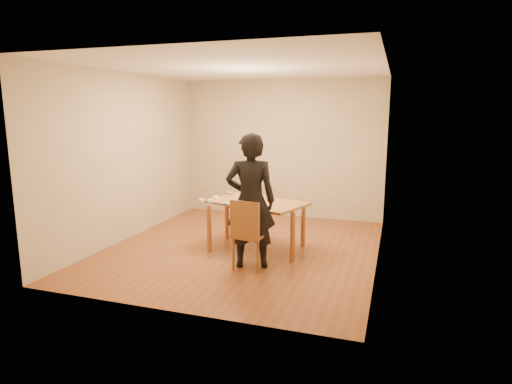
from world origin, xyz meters
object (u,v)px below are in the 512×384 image
(dining_table, at_px, (257,202))
(person, at_px, (251,201))
(cake_plate, at_px, (255,200))
(cake, at_px, (255,197))
(dining_chair, at_px, (250,235))

(dining_table, distance_m, person, 0.77)
(cake_plate, xyz_separation_m, person, (0.21, -0.80, 0.15))
(dining_table, relative_size, cake, 6.63)
(dining_table, xyz_separation_m, person, (0.15, -0.73, 0.18))
(cake_plate, distance_m, cake, 0.04)
(dining_chair, bearing_deg, person, 100.25)
(cake_plate, bearing_deg, cake, -90.00)
(dining_chair, distance_m, cake, 0.94)
(dining_table, xyz_separation_m, cake_plate, (-0.06, 0.07, 0.03))
(dining_table, relative_size, person, 0.78)
(dining_chair, relative_size, person, 0.22)
(cake, distance_m, person, 0.83)
(dining_table, relative_size, dining_chair, 3.57)
(dining_table, bearing_deg, cake_plate, 150.50)
(dining_chair, relative_size, cake_plate, 1.44)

